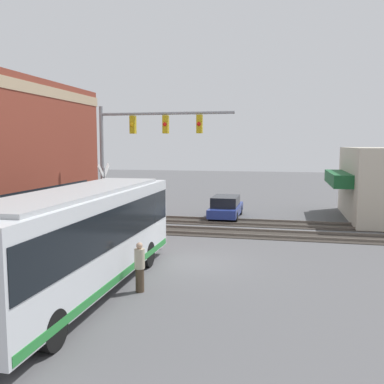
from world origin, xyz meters
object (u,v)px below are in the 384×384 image
object	(u,v)px
crossing_signal	(104,193)
city_bus	(80,237)
parked_car_blue	(226,208)
pedestrian_near_bus	(140,267)

from	to	relation	value
crossing_signal	city_bus	bearing A→B (deg)	-160.97
crossing_signal	parked_car_blue	world-z (taller)	crossing_signal
city_bus	crossing_signal	bearing A→B (deg)	19.03
crossing_signal	pedestrian_near_bus	xyz separation A→B (m)	(-7.82, -4.68, -1.46)
crossing_signal	pedestrian_near_bus	world-z (taller)	crossing_signal
pedestrian_near_bus	parked_car_blue	bearing A→B (deg)	-3.13
city_bus	pedestrian_near_bus	size ratio (longest dim) A/B	6.71
city_bus	parked_car_blue	xyz separation A→B (m)	(15.24, -2.60, -1.18)
crossing_signal	parked_car_blue	size ratio (longest dim) A/B	0.82
crossing_signal	parked_car_blue	distance (m)	8.94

